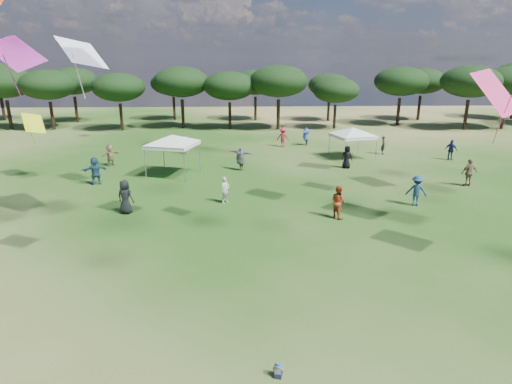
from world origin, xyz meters
TOP-DOWN VIEW (x-y plane):
  - tree_line at (2.39, 47.41)m, footprint 108.78×17.63m
  - tent_left at (-6.32, 23.12)m, footprint 6.14×6.14m
  - tent_right at (8.21, 28.30)m, footprint 6.06×6.06m
  - toddler at (-0.52, 1.93)m, footprint 0.33×0.36m
  - festival_crowd at (0.62, 24.40)m, footprint 29.42×21.87m

SIDE VIEW (x-z plane):
  - toddler at x=-0.52m, z-range -0.02..0.43m
  - festival_crowd at x=0.62m, z-range -0.06..1.86m
  - tent_right at x=8.21m, z-range 1.04..3.98m
  - tent_left at x=-6.32m, z-range 1.22..4.52m
  - tree_line at x=2.39m, z-range 1.54..9.31m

